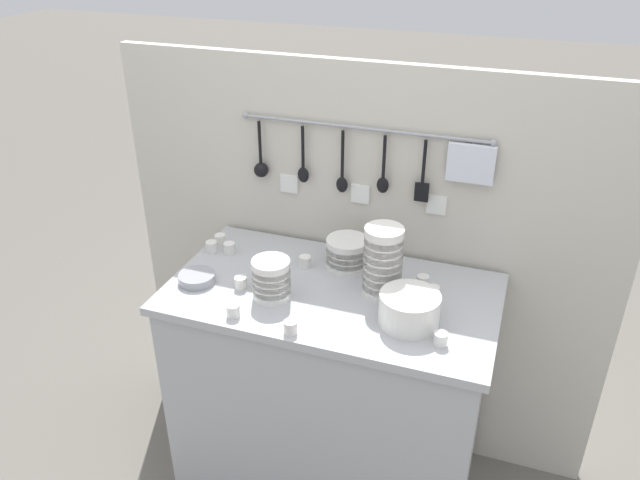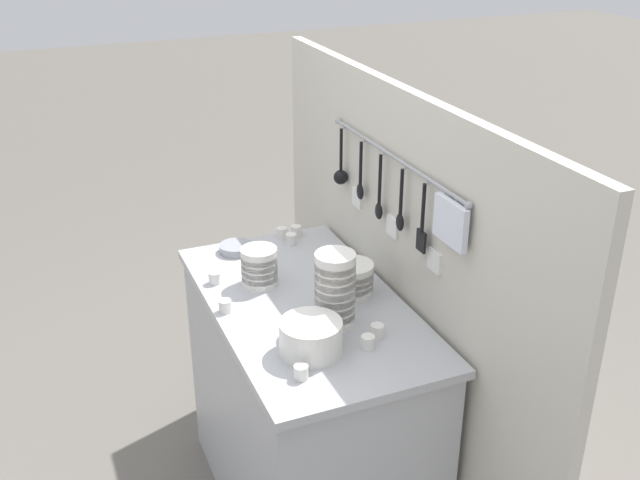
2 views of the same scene
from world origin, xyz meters
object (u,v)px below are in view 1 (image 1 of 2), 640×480
plate_stack (409,309)px  cup_back_left (220,240)px  bowl_stack_nested_right (347,253)px  cup_front_right (305,262)px  cup_edge_far (423,281)px  cup_front_left (433,292)px  steel_mixing_bowl (197,278)px  bowl_stack_tall_left (271,279)px  cup_edge_near (212,247)px  cup_centre (441,339)px  bowl_stack_back_corner (383,262)px  cup_back_right (241,283)px  cup_beside_plates (229,248)px  cup_by_caddy (290,327)px  cup_mid_row (233,311)px

plate_stack → cup_back_left: bearing=162.0°
bowl_stack_nested_right → cup_front_right: (-0.14, -0.05, -0.03)m
bowl_stack_nested_right → cup_edge_far: (0.29, -0.04, -0.03)m
bowl_stack_nested_right → cup_edge_far: bowl_stack_nested_right is taller
cup_edge_far → cup_front_left: size_ratio=1.00×
steel_mixing_bowl → cup_front_left: 0.82m
plate_stack → cup_front_left: plate_stack is taller
bowl_stack_tall_left → cup_edge_near: 0.40m
cup_edge_near → cup_front_left: same height
plate_stack → cup_edge_far: bearing=89.9°
cup_edge_far → cup_centre: same height
cup_front_right → cup_front_left: (0.48, -0.05, 0.00)m
bowl_stack_nested_right → cup_edge_near: bearing=-172.4°
plate_stack → cup_centre: size_ratio=4.51×
bowl_stack_back_corner → bowl_stack_nested_right: bearing=140.3°
steel_mixing_bowl → cup_back_right: cup_back_right is taller
bowl_stack_nested_right → cup_beside_plates: bowl_stack_nested_right is taller
plate_stack → cup_centre: (0.11, -0.08, -0.03)m
cup_centre → cup_back_right: size_ratio=1.00×
bowl_stack_tall_left → bowl_stack_nested_right: 0.33m
cup_by_caddy → bowl_stack_tall_left: bearing=128.9°
cup_centre → cup_mid_row: 0.65m
cup_mid_row → cup_by_caddy: size_ratio=1.00×
bowl_stack_tall_left → steel_mixing_bowl: bearing=-179.7°
cup_edge_far → cup_back_left: size_ratio=1.00×
cup_front_right → bowl_stack_back_corner: bearing=-14.9°
cup_by_caddy → cup_beside_plates: 0.56m
cup_edge_far → cup_back_right: (-0.59, -0.22, 0.00)m
plate_stack → cup_edge_near: size_ratio=4.51×
cup_front_right → cup_edge_near: same height
cup_front_right → cup_by_caddy: (0.10, -0.39, 0.00)m
cup_front_right → cup_edge_near: 0.37m
cup_back_right → cup_beside_plates: 0.25m
cup_edge_far → cup_by_caddy: (-0.33, -0.40, 0.00)m
cup_centre → cup_back_right: 0.71m
cup_back_left → cup_back_right: 0.33m
plate_stack → cup_front_right: bearing=153.5°
bowl_stack_back_corner → cup_back_right: (-0.46, -0.13, -0.10)m
bowl_stack_back_corner → cup_front_left: bowl_stack_back_corner is taller
bowl_stack_back_corner → cup_edge_far: (0.12, 0.09, -0.10)m
bowl_stack_nested_right → cup_back_left: size_ratio=3.59×
cup_centre → cup_by_caddy: 0.46m
bowl_stack_back_corner → cup_front_right: (-0.31, 0.08, -0.10)m
bowl_stack_back_corner → plate_stack: size_ratio=1.31×
plate_stack → cup_beside_plates: bearing=163.9°
bowl_stack_back_corner → steel_mixing_bowl: 0.65m
plate_stack → cup_edge_near: (-0.80, 0.20, -0.03)m
cup_front_left → cup_mid_row: bearing=-151.2°
plate_stack → cup_back_right: size_ratio=4.51×
bowl_stack_tall_left → cup_edge_near: size_ratio=3.30×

